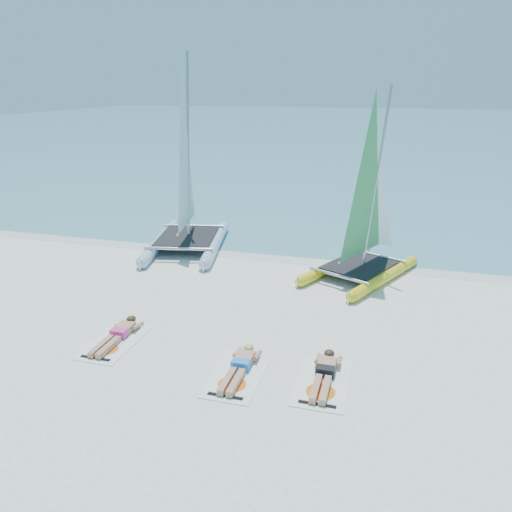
{
  "coord_description": "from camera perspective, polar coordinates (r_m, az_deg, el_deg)",
  "views": [
    {
      "loc": [
        3.17,
        -10.19,
        5.53
      ],
      "look_at": [
        -0.03,
        1.2,
        1.45
      ],
      "focal_mm": 35.0,
      "sensor_mm": 36.0,
      "label": 1
    }
  ],
  "objects": [
    {
      "name": "ground",
      "position": [
        12.02,
        -1.44,
        -8.37
      ],
      "size": [
        140.0,
        140.0,
        0.0
      ],
      "primitive_type": "plane",
      "color": "white",
      "rests_on": "ground"
    },
    {
      "name": "catamaran_yellow",
      "position": [
        15.35,
        12.89,
        4.52
      ],
      "size": [
        3.6,
        4.66,
        5.74
      ],
      "rotation": [
        0.0,
        0.0,
        -0.44
      ],
      "color": "#FFF31A",
      "rests_on": "ground"
    },
    {
      "name": "sunbather_c",
      "position": [
        10.25,
        7.87,
        -13.04
      ],
      "size": [
        0.37,
        1.73,
        0.26
      ],
      "color": "tan",
      "rests_on": "towel_c"
    },
    {
      "name": "sea",
      "position": [
        73.46,
        13.58,
        14.22
      ],
      "size": [
        140.0,
        115.0,
        0.01
      ],
      "primitive_type": "cube",
      "color": "#69A9B0",
      "rests_on": "ground"
    },
    {
      "name": "towel_c",
      "position": [
        10.15,
        7.68,
        -14.12
      ],
      "size": [
        1.0,
        1.85,
        0.02
      ],
      "primitive_type": "cube",
      "color": "white",
      "rests_on": "ground"
    },
    {
      "name": "towel_a",
      "position": [
        11.89,
        -15.91,
        -9.44
      ],
      "size": [
        1.0,
        1.85,
        0.02
      ],
      "primitive_type": "cube",
      "color": "white",
      "rests_on": "ground"
    },
    {
      "name": "catamaran_blue",
      "position": [
        17.57,
        -8.05,
        7.39
      ],
      "size": [
        3.34,
        5.38,
        6.83
      ],
      "rotation": [
        0.0,
        0.0,
        0.2
      ],
      "color": "silver",
      "rests_on": "ground"
    },
    {
      "name": "towel_b",
      "position": [
        10.28,
        -2.15,
        -13.47
      ],
      "size": [
        1.0,
        1.85,
        0.02
      ],
      "primitive_type": "cube",
      "color": "white",
      "rests_on": "ground"
    },
    {
      "name": "wet_sand_strip",
      "position": [
        16.93,
        4.02,
        -0.06
      ],
      "size": [
        140.0,
        1.4,
        0.01
      ],
      "primitive_type": "cube",
      "color": "silver",
      "rests_on": "ground"
    },
    {
      "name": "sunbather_a",
      "position": [
        11.98,
        -15.48,
        -8.57
      ],
      "size": [
        0.37,
        1.73,
        0.26
      ],
      "color": "tan",
      "rests_on": "towel_a"
    },
    {
      "name": "sunbather_b",
      "position": [
        10.38,
        -1.82,
        -12.41
      ],
      "size": [
        0.37,
        1.73,
        0.26
      ],
      "color": "tan",
      "rests_on": "towel_b"
    }
  ]
}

